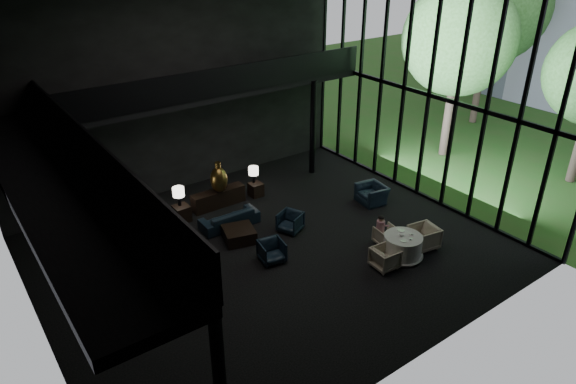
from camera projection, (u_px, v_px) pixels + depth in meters
floor at (273, 250)px, 16.76m from camera, size 14.00×12.00×0.02m
wall_back at (181, 89)px, 19.27m from camera, size 14.00×0.04×8.00m
wall_front at (434, 218)px, 10.62m from camera, size 14.00×0.04×8.00m
wall_left at (8, 201)px, 11.28m from camera, size 0.04×12.00×8.00m
curtain_wall at (429, 95)px, 18.58m from camera, size 0.20×12.00×8.00m
mezzanine_left at (55, 189)px, 11.81m from camera, size 2.00×12.00×0.25m
mezzanine_back at (217, 91)px, 19.07m from camera, size 12.00×2.00×0.25m
railing_left at (95, 155)px, 12.06m from camera, size 0.06×12.00×1.00m
railing_back at (230, 80)px, 18.08m from camera, size 12.00×0.06×1.00m
column_nw at (55, 173)px, 17.35m from camera, size 0.24×0.24×4.00m
column_ne at (313, 128)px, 21.25m from camera, size 0.24×0.24×4.00m
tree_near at (459, 39)px, 21.58m from camera, size 4.80×4.80×7.65m
tree_far at (492, 6)px, 25.30m from camera, size 5.60×5.60×8.80m
console at (218, 198)px, 19.28m from camera, size 2.09×0.48×0.67m
bronze_urn at (219, 179)px, 18.80m from camera, size 0.64×0.64×1.18m
side_table_left at (182, 213)px, 18.32m from camera, size 0.54×0.54×0.59m
table_lamp_left at (178, 193)px, 18.03m from camera, size 0.42×0.42×0.70m
side_table_right at (256, 190)px, 20.07m from camera, size 0.48×0.48×0.53m
table_lamp_right at (253, 171)px, 19.83m from camera, size 0.39×0.39×0.65m
sofa at (229, 216)px, 17.94m from camera, size 2.12×0.67×0.82m
lounge_armchair_west at (196, 251)px, 16.14m from camera, size 0.63×0.66×0.60m
lounge_armchair_east at (290, 221)px, 17.66m from camera, size 0.93×0.95×0.76m
lounge_armchair_south at (272, 250)px, 16.04m from camera, size 0.85×0.82×0.76m
window_armchair at (372, 191)px, 19.50m from camera, size 0.84×1.17×0.95m
coffee_table at (239, 234)px, 17.19m from camera, size 1.22×1.22×0.44m
dining_table at (402, 248)px, 16.28m from camera, size 1.37×1.37×0.75m
dining_chair_north at (386, 236)px, 16.95m from camera, size 0.66×0.63×0.61m
dining_chair_east at (424, 235)px, 16.69m from camera, size 0.99×1.04×0.93m
dining_chair_west at (385, 257)px, 15.72m from camera, size 0.72×0.76×0.74m
child at (381, 224)px, 16.81m from camera, size 0.27×0.27×0.59m
plate_a at (404, 241)px, 15.85m from camera, size 0.24×0.24×0.01m
plate_b at (401, 230)px, 16.40m from camera, size 0.30×0.30×0.02m
saucer at (411, 234)px, 16.21m from camera, size 0.18×0.18×0.01m
coffee_cup at (412, 234)px, 16.14m from camera, size 0.10×0.10×0.06m
cereal_bowl at (402, 235)px, 16.09m from camera, size 0.15×0.15×0.08m
cream_pot at (411, 239)px, 15.88m from camera, size 0.07×0.07×0.07m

